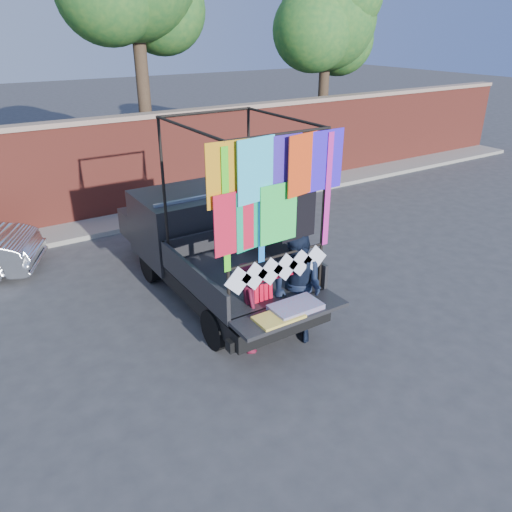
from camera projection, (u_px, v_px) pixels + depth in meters
ground at (281, 331)px, 8.44m from camera, size 90.00×90.00×0.00m
brick_wall at (130, 165)px, 13.23m from camera, size 30.00×0.45×2.61m
curb at (144, 217)px, 13.23m from camera, size 30.00×1.20×0.12m
tree_right at (329, 23)px, 16.31m from camera, size 4.20×3.30×6.62m
pickup_truck at (199, 242)px, 9.68m from camera, size 2.16×5.42×3.41m
woman at (249, 306)px, 7.71m from camera, size 0.54×0.64×1.50m
man at (297, 288)px, 7.89m from camera, size 0.91×1.05×1.86m
streamer_bundle at (268, 291)px, 7.67m from camera, size 1.04×0.13×0.71m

